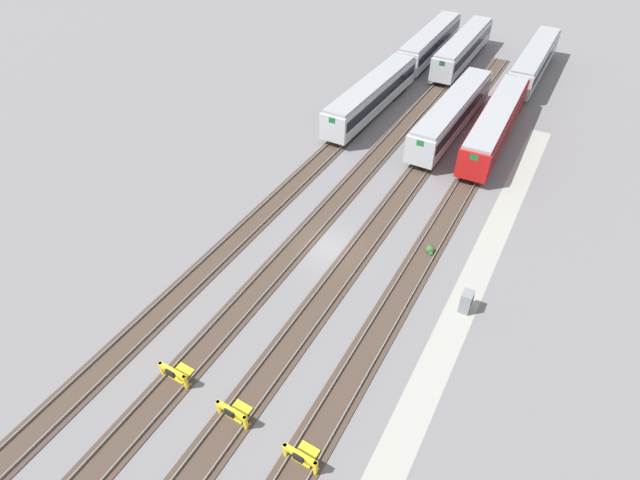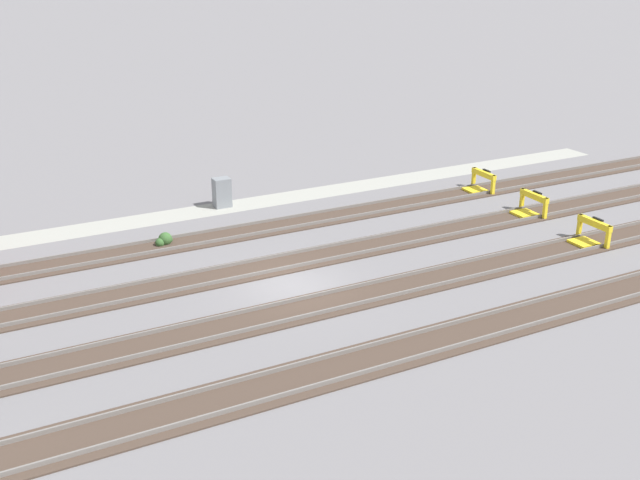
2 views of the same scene
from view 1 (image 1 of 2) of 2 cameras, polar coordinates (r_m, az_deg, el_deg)
ground_plane at (r=38.28m, az=0.98°, el=-0.90°), size 400.00×400.00×0.00m
service_walkway at (r=35.96m, az=16.30°, el=-6.40°), size 54.00×2.00×0.01m
rail_track_nearest at (r=36.45m, az=10.32°, el=-4.25°), size 90.00×2.23×0.21m
rail_track_near_inner at (r=37.52m, az=3.98°, el=-1.95°), size 90.00×2.24×0.21m
rail_track_middle at (r=39.09m, az=-1.91°, el=0.21°), size 90.00×2.24×0.21m
rail_track_far_inner at (r=41.08m, az=-7.29°, el=2.18°), size 90.00×2.23×0.21m
subway_car_front_row_leftmost at (r=72.04m, az=16.02°, el=20.33°), size 18.02×2.94×3.70m
subway_car_front_row_left_inner at (r=53.40m, az=19.41°, el=12.42°), size 18.07×3.29×3.70m
subway_car_front_row_centre at (r=73.11m, az=12.48°, el=21.19°), size 18.05×3.15×3.70m
subway_car_front_row_right_inner at (r=56.65m, az=5.97°, el=16.12°), size 18.04×3.12×3.70m
subway_car_front_row_rightmost at (r=54.13m, az=14.83°, el=13.78°), size 18.06×3.21×3.70m
subway_car_back_row_leftmost at (r=70.57m, az=23.28°, el=18.27°), size 18.01×2.90×3.70m
bumper_stop_nearest_track at (r=27.69m, az=-1.99°, el=-23.42°), size 1.37×2.01×1.22m
bumper_stop_near_inner_track at (r=29.19m, az=-9.68°, el=-18.82°), size 1.36×2.01×1.22m
bumper_stop_middle_track at (r=31.30m, az=-16.05°, el=-14.41°), size 1.36×2.00×1.22m
electrical_cabinet at (r=34.63m, az=16.37°, el=-6.76°), size 0.90×0.73×1.60m
weed_clump at (r=38.67m, az=12.46°, el=-1.08°), size 0.92×0.70×0.64m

